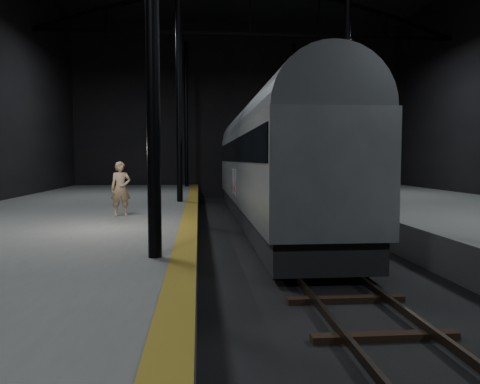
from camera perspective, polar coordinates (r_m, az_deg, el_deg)
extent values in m
plane|color=black|center=(13.68, 7.60, -8.22)|extent=(44.00, 44.00, 0.00)
cube|color=#585855|center=(14.02, -24.05, -6.16)|extent=(9.00, 43.80, 1.00)
cube|color=olive|center=(13.18, -6.32, -4.24)|extent=(0.50, 43.80, 0.01)
cube|color=#3F3328|center=(13.51, 4.60, -7.62)|extent=(0.08, 43.00, 0.14)
cube|color=#3F3328|center=(13.82, 10.54, -7.41)|extent=(0.08, 43.00, 0.14)
cube|color=black|center=(13.67, 7.60, -7.98)|extent=(2.40, 42.00, 0.12)
cylinder|color=black|center=(21.29, -7.46, 12.37)|extent=(0.26, 0.26, 10.00)
cylinder|color=black|center=(22.32, 12.89, 11.92)|extent=(0.26, 0.26, 10.00)
cylinder|color=black|center=(33.20, -6.58, 9.35)|extent=(0.26, 0.26, 10.00)
cylinder|color=black|center=(33.87, 6.56, 9.25)|extent=(0.26, 0.26, 10.00)
cube|color=black|center=(28.12, 1.20, 18.65)|extent=(23.60, 0.15, 0.18)
cube|color=#94979B|center=(20.08, 3.40, 3.03)|extent=(2.90, 20.01, 3.00)
cube|color=black|center=(20.20, 3.38, -2.31)|extent=(2.65, 19.61, 0.85)
cube|color=black|center=(20.08, 3.41, 5.03)|extent=(2.96, 19.71, 0.90)
cylinder|color=slate|center=(20.11, 3.42, 7.31)|extent=(2.84, 19.81, 2.84)
cube|color=black|center=(13.44, 7.78, -7.14)|extent=(1.80, 2.20, 0.35)
cube|color=black|center=(27.15, 1.21, -1.47)|extent=(1.80, 2.20, 0.35)
cube|color=silver|center=(18.94, -0.59, 1.16)|extent=(0.04, 0.75, 1.05)
cube|color=silver|center=(20.14, -0.86, 1.33)|extent=(0.04, 0.75, 1.05)
cylinder|color=maroon|center=(19.13, -0.69, 0.44)|extent=(0.03, 0.26, 0.26)
cylinder|color=maroon|center=(20.33, -0.95, 0.65)|extent=(0.03, 0.26, 0.26)
imported|color=tan|center=(16.11, -14.34, 0.39)|extent=(0.75, 0.58, 1.82)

